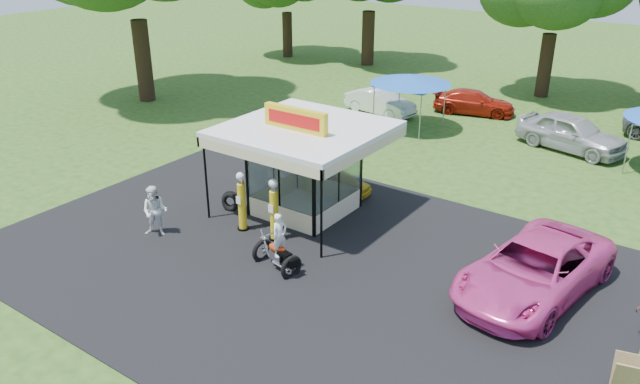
# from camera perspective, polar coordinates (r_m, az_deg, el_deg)

# --- Properties ---
(ground) EXTENTS (120.00, 120.00, 0.00)m
(ground) POSITION_cam_1_polar(r_m,az_deg,el_deg) (19.21, -5.51, -8.57)
(ground) COLOR #264B17
(ground) RESTS_ON ground
(asphalt_apron) EXTENTS (20.00, 14.00, 0.04)m
(asphalt_apron) POSITION_cam_1_polar(r_m,az_deg,el_deg) (20.52, -1.87, -6.10)
(asphalt_apron) COLOR black
(asphalt_apron) RESTS_ON ground
(gas_station_kiosk) EXTENTS (5.40, 5.40, 4.18)m
(gas_station_kiosk) POSITION_cam_1_polar(r_m,az_deg,el_deg) (22.99, -1.41, 2.23)
(gas_station_kiosk) COLOR white
(gas_station_kiosk) RESTS_ON ground
(gas_pump_left) EXTENTS (0.42, 0.42, 2.23)m
(gas_pump_left) POSITION_cam_1_polar(r_m,az_deg,el_deg) (22.03, -7.16, -0.99)
(gas_pump_left) COLOR black
(gas_pump_left) RESTS_ON ground
(gas_pump_right) EXTENTS (0.43, 0.43, 2.29)m
(gas_pump_right) POSITION_cam_1_polar(r_m,az_deg,el_deg) (21.23, -4.22, -1.78)
(gas_pump_right) COLOR black
(gas_pump_right) RESTS_ON ground
(motorcycle) EXTENTS (1.79, 1.11, 2.04)m
(motorcycle) POSITION_cam_1_polar(r_m,az_deg,el_deg) (19.61, -3.80, -5.07)
(motorcycle) COLOR black
(motorcycle) RESTS_ON ground
(spare_tires) EXTENTS (0.92, 0.66, 0.75)m
(spare_tires) POSITION_cam_1_polar(r_m,az_deg,el_deg) (23.91, -8.20, -0.83)
(spare_tires) COLOR black
(spare_tires) RESTS_ON ground
(a_frame_sign) EXTENTS (0.66, 0.69, 1.11)m
(a_frame_sign) POSITION_cam_1_polar(r_m,az_deg,el_deg) (16.52, 26.20, -15.08)
(a_frame_sign) COLOR #593819
(a_frame_sign) RESTS_ON ground
(kiosk_car) EXTENTS (2.82, 1.13, 0.96)m
(kiosk_car) POSITION_cam_1_polar(r_m,az_deg,el_deg) (25.15, 1.62, 0.99)
(kiosk_car) COLOR gold
(kiosk_car) RESTS_ON ground
(pink_sedan) EXTENTS (3.71, 6.37, 1.67)m
(pink_sedan) POSITION_cam_1_polar(r_m,az_deg,el_deg) (19.41, 19.02, -6.67)
(pink_sedan) COLOR #DF3C93
(pink_sedan) RESTS_ON ground
(spectator_west) EXTENTS (1.13, 1.06, 1.84)m
(spectator_west) POSITION_cam_1_polar(r_m,az_deg,el_deg) (22.33, -14.85, -1.71)
(spectator_west) COLOR white
(spectator_west) RESTS_ON ground
(bg_car_a) EXTENTS (4.32, 1.97, 1.37)m
(bg_car_a) POSITION_cam_1_polar(r_m,az_deg,el_deg) (35.53, 5.53, 8.19)
(bg_car_a) COLOR white
(bg_car_a) RESTS_ON ground
(bg_car_b) EXTENTS (4.82, 2.92, 1.31)m
(bg_car_b) POSITION_cam_1_polar(r_m,az_deg,el_deg) (36.53, 13.90, 7.98)
(bg_car_b) COLOR #A11B0C
(bg_car_b) RESTS_ON ground
(bg_car_c) EXTENTS (5.46, 3.25, 1.74)m
(bg_car_c) POSITION_cam_1_polar(r_m,az_deg,el_deg) (31.98, 21.99, 5.07)
(bg_car_c) COLOR #A9A9AD
(bg_car_c) RESTS_ON ground
(tent_west) EXTENTS (4.16, 4.16, 2.91)m
(tent_west) POSITION_cam_1_polar(r_m,az_deg,el_deg) (32.65, 8.30, 10.16)
(tent_west) COLOR gray
(tent_west) RESTS_ON ground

